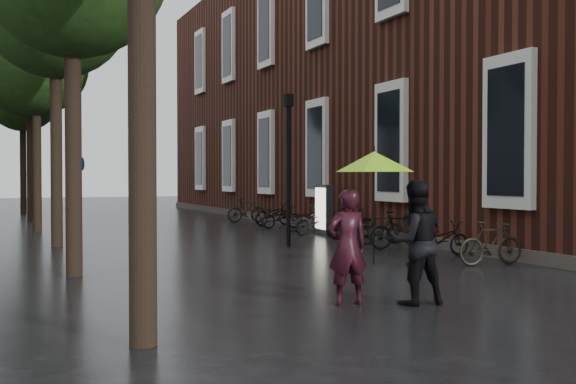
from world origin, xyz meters
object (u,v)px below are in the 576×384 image
parked_bicycles (328,222)px  ad_lightbox (324,210)px  person_burgundy (347,247)px  person_black (414,242)px  pedestrian_walking (419,227)px  lamp_post (288,154)px

parked_bicycles → ad_lightbox: size_ratio=9.42×
person_burgundy → person_black: (0.95, -0.39, 0.06)m
pedestrian_walking → parked_bicycles: size_ratio=0.11×
pedestrian_walking → ad_lightbox: 8.17m
person_black → parked_bicycles: bearing=-104.4°
person_black → ad_lightbox: person_black is taller
pedestrian_walking → lamp_post: 5.43m
ad_lightbox → pedestrian_walking: bearing=-95.2°
person_black → parked_bicycles: 11.86m
parked_bicycles → person_burgundy: bearing=-116.0°
parked_bicycles → ad_lightbox: ad_lightbox is taller
pedestrian_walking → ad_lightbox: size_ratio=1.02×
person_burgundy → parked_bicycles: size_ratio=0.11×
person_burgundy → parked_bicycles: 11.88m
person_burgundy → ad_lightbox: 12.29m
lamp_post → person_black: bearing=-101.3°
person_burgundy → lamp_post: bearing=-102.3°
ad_lightbox → parked_bicycles: bearing=-88.9°
person_black → parked_bicycles: (4.25, 11.06, -0.47)m
pedestrian_walking → parked_bicycles: bearing=-103.3°
pedestrian_walking → ad_lightbox: pedestrian_walking is taller
pedestrian_walking → lamp_post: lamp_post is taller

